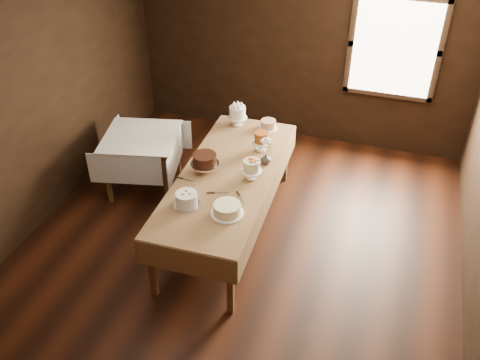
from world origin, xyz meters
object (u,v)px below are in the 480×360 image
object	(u,v)px
display_table	(228,178)
cake_cream	(227,209)
flower_vase	(266,159)
cake_server_b	(242,200)
cake_server_d	(260,164)
cake_meringue	(238,116)
cake_caramel	(261,142)
cake_chocolate	(205,164)
side_table	(141,142)
cake_swirl	(187,199)
cake_server_e	(189,180)
cake_server_a	(222,193)
cake_speckled	(268,125)
cake_flowers	(251,170)

from	to	relation	value
display_table	cake_cream	size ratio (longest dim) A/B	6.77
flower_vase	cake_server_b	bearing A→B (deg)	-92.90
cake_server_d	cake_server_b	bearing A→B (deg)	-122.86
cake_cream	cake_meringue	bearing A→B (deg)	105.42
cake_caramel	cake_server_b	xyz separation A→B (m)	(0.10, -1.04, -0.11)
display_table	cake_chocolate	distance (m)	0.31
side_table	flower_vase	world-z (taller)	flower_vase
cake_swirl	cake_server_e	bearing A→B (deg)	110.53
cake_server_b	cake_server_e	xyz separation A→B (m)	(-0.69, 0.16, 0.00)
flower_vase	display_table	bearing A→B (deg)	-136.42
side_table	cake_chocolate	xyz separation A→B (m)	(1.12, -0.54, 0.23)
display_table	cake_server_b	bearing A→B (deg)	-53.28
display_table	cake_swirl	xyz separation A→B (m)	(-0.21, -0.69, 0.13)
display_table	cake_server_e	xyz separation A→B (m)	(-0.37, -0.27, 0.07)
display_table	cake_server_a	world-z (taller)	cake_server_a
cake_meringue	cake_speckled	distance (m)	0.42
cake_meringue	cake_speckled	xyz separation A→B (m)	(0.42, 0.03, -0.07)
cake_meringue	cake_server_d	size ratio (longest dim) A/B	1.13
cake_flowers	flower_vase	size ratio (longest dim) A/B	1.95
flower_vase	side_table	bearing A→B (deg)	174.68
display_table	cake_flowers	bearing A→B (deg)	-0.80
cake_server_b	cake_server_d	xyz separation A→B (m)	(-0.02, 0.74, 0.00)
cake_server_e	display_table	bearing A→B (deg)	38.60
cake_chocolate	cake_server_e	distance (m)	0.27
side_table	cake_swirl	size ratio (longest dim) A/B	3.59
cake_caramel	flower_vase	size ratio (longest dim) A/B	2.01
cake_chocolate	cake_swirl	world-z (taller)	cake_chocolate
side_table	cake_caramel	distance (m)	1.62
cake_cream	cake_server_d	world-z (taller)	cake_cream
cake_chocolate	cake_caramel	bearing A→B (deg)	53.92
side_table	cake_server_d	distance (m)	1.69
side_table	cake_server_d	bearing A→B (deg)	-6.49
cake_swirl	cake_cream	distance (m)	0.45
cake_server_a	cake_server_e	distance (m)	0.45
side_table	cake_meringue	xyz separation A→B (m)	(1.12, 0.63, 0.25)
cake_speckled	cake_server_d	xyz separation A→B (m)	(0.14, -0.85, -0.05)
cake_chocolate	cake_meringue	bearing A→B (deg)	90.09
cake_flowers	cake_chocolate	bearing A→B (deg)	-176.34
cake_speckled	cake_server_e	distance (m)	1.52
display_table	cake_meringue	xyz separation A→B (m)	(-0.26, 1.14, 0.19)
cake_server_a	flower_vase	size ratio (longest dim) A/B	1.87
cake_swirl	cake_server_e	xyz separation A→B (m)	(-0.16, 0.42, -0.07)
cake_server_a	cake_flowers	bearing A→B (deg)	38.86
cake_server_b	cake_server_e	size ratio (longest dim) A/B	1.00
side_table	cake_server_e	xyz separation A→B (m)	(1.01, -0.77, 0.13)
cake_server_b	cake_chocolate	bearing A→B (deg)	-163.06
cake_chocolate	cake_cream	bearing A→B (deg)	-52.54
cake_server_b	flower_vase	size ratio (longest dim) A/B	1.87
cake_caramel	flower_vase	bearing A→B (deg)	-62.97
cake_server_e	flower_vase	bearing A→B (deg)	42.64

